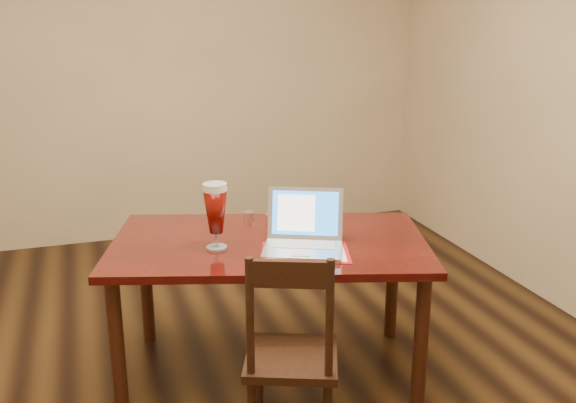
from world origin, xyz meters
name	(u,v)px	position (x,y,z in m)	size (l,w,h in m)	color
room_shell	(204,18)	(0.00, 0.00, 1.76)	(4.51, 5.01, 2.71)	tan
dining_table	(268,254)	(0.32, 0.21, 0.64)	(1.70, 1.25, 1.03)	#490C09
dining_chair	(291,356)	(0.24, -0.36, 0.42)	(0.49, 0.48, 0.90)	black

